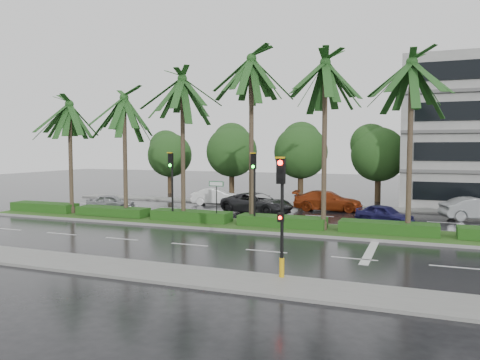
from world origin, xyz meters
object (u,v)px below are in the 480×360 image
at_px(car_red, 328,201).
at_px(car_grey, 477,209).
at_px(car_white, 216,197).
at_px(street_sign, 216,192).
at_px(car_silver, 111,202).
at_px(signal_near, 281,212).
at_px(car_blue, 384,214).
at_px(car_darkgrey, 257,203).
at_px(signal_median_left, 171,176).

height_order(car_red, car_grey, car_red).
bearing_deg(car_white, car_red, -109.08).
xyz_separation_m(street_sign, car_silver, (-10.50, 3.67, -1.51)).
bearing_deg(car_red, car_white, 82.85).
bearing_deg(signal_near, car_blue, 80.14).
distance_m(car_darkgrey, car_blue, 9.15).
height_order(car_darkgrey, car_blue, car_darkgrey).
relative_size(signal_median_left, car_blue, 1.21).
height_order(signal_median_left, car_blue, signal_median_left).
relative_size(street_sign, car_blue, 0.72).
distance_m(street_sign, car_silver, 11.22).
bearing_deg(car_darkgrey, car_red, -38.91).
distance_m(signal_near, car_blue, 14.73).
height_order(signal_near, street_sign, signal_near).
distance_m(street_sign, car_blue, 10.63).
distance_m(street_sign, car_red, 10.80).
bearing_deg(car_darkgrey, street_sign, -170.08).
xyz_separation_m(car_darkgrey, car_blue, (9.00, -1.62, -0.14)).
bearing_deg(car_grey, car_white, 66.07).
bearing_deg(car_red, car_silver, 105.77).
relative_size(car_red, car_blue, 1.44).
bearing_deg(car_red, car_blue, -142.50).
bearing_deg(car_blue, car_darkgrey, 104.06).
relative_size(signal_median_left, car_silver, 1.21).
xyz_separation_m(signal_near, car_white, (-11.50, 19.74, -1.83)).
xyz_separation_m(signal_median_left, street_sign, (3.00, 0.18, -0.87)).
bearing_deg(car_darkgrey, car_blue, -85.63).
bearing_deg(car_darkgrey, car_grey, -66.48).
bearing_deg(car_blue, signal_near, -165.59).
relative_size(signal_median_left, car_white, 1.07).
bearing_deg(car_red, car_grey, -100.64).
distance_m(signal_near, car_silver, 22.21).
bearing_deg(car_white, car_darkgrey, -143.40).
bearing_deg(signal_median_left, car_red, 50.35).
height_order(signal_near, car_grey, signal_near).
bearing_deg(signal_median_left, car_grey, 25.48).
xyz_separation_m(signal_median_left, car_grey, (18.08, 8.61, -2.25)).
relative_size(street_sign, car_grey, 0.57).
relative_size(signal_near, car_darkgrey, 0.81).
height_order(signal_median_left, car_grey, signal_median_left).
distance_m(car_white, car_darkgrey, 6.24).
xyz_separation_m(car_darkgrey, car_red, (4.50, 3.33, 0.00)).
xyz_separation_m(car_silver, car_darkgrey, (11.00, 2.47, 0.14)).
xyz_separation_m(signal_median_left, car_silver, (-7.50, 3.85, -2.38)).
relative_size(car_silver, car_red, 0.69).
height_order(car_white, car_darkgrey, car_darkgrey).
bearing_deg(car_grey, street_sign, 99.48).
distance_m(signal_near, signal_median_left, 13.93).
distance_m(signal_median_left, car_blue, 13.57).
relative_size(car_red, car_grey, 1.15).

